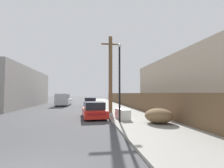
# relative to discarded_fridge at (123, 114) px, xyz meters

# --- Properties ---
(sidewalk_curb) EXTENTS (4.20, 63.00, 0.12)m
(sidewalk_curb) POSITION_rel_discarded_fridge_xyz_m (1.18, 15.03, -0.40)
(sidewalk_curb) COLOR gray
(sidewalk_curb) RESTS_ON ground
(discarded_fridge) EXTENTS (0.84, 1.86, 0.71)m
(discarded_fridge) POSITION_rel_discarded_fridge_xyz_m (0.00, 0.00, 0.00)
(discarded_fridge) COLOR white
(discarded_fridge) RESTS_ON sidewalk_curb
(parked_sports_car_red) EXTENTS (1.97, 4.51, 1.27)m
(parked_sports_car_red) POSITION_rel_discarded_fridge_xyz_m (-2.01, 1.68, 0.11)
(parked_sports_car_red) COLOR red
(parked_sports_car_red) RESTS_ON ground
(car_parked_mid) EXTENTS (1.79, 4.06, 1.33)m
(car_parked_mid) POSITION_rel_discarded_fridge_xyz_m (-2.11, 12.96, 0.16)
(car_parked_mid) COLOR #2D478C
(car_parked_mid) RESTS_ON ground
(pickup_truck) EXTENTS (2.02, 5.81, 1.89)m
(pickup_truck) POSITION_rel_discarded_fridge_xyz_m (-6.23, 15.82, 0.47)
(pickup_truck) COLOR silver
(pickup_truck) RESTS_ON ground
(utility_pole) EXTENTS (1.80, 0.36, 7.37)m
(utility_pole) POSITION_rel_discarded_fridge_xyz_m (-0.32, 4.17, 3.42)
(utility_pole) COLOR brown
(utility_pole) RESTS_ON sidewalk_curb
(street_lamp) EXTENTS (0.26, 0.26, 5.09)m
(street_lamp) POSITION_rel_discarded_fridge_xyz_m (-0.49, -1.45, 2.59)
(street_lamp) COLOR black
(street_lamp) RESTS_ON sidewalk_curb
(brush_pile) EXTENTS (1.69, 1.92, 0.90)m
(brush_pile) POSITION_rel_discarded_fridge_xyz_m (1.83, -2.16, 0.10)
(brush_pile) COLOR brown
(brush_pile) RESTS_ON sidewalk_curb
(wooden_fence) EXTENTS (0.08, 41.42, 1.86)m
(wooden_fence) POSITION_rel_discarded_fridge_xyz_m (3.13, 12.80, 0.58)
(wooden_fence) COLOR brown
(wooden_fence) RESTS_ON sidewalk_curb
(building_left_block) EXTENTS (7.00, 18.95, 5.50)m
(building_left_block) POSITION_rel_discarded_fridge_xyz_m (-13.89, 14.96, 2.28)
(building_left_block) COLOR gray
(building_left_block) RESTS_ON ground
(building_right_house) EXTENTS (6.00, 15.59, 5.49)m
(building_right_house) POSITION_rel_discarded_fridge_xyz_m (7.98, 3.85, 2.28)
(building_right_house) COLOR beige
(building_right_house) RESTS_ON ground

